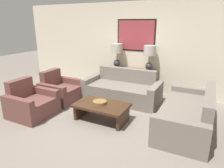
{
  "coord_description": "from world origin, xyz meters",
  "views": [
    {
      "loc": [
        2.08,
        -3.31,
        2.07
      ],
      "look_at": [
        0.02,
        0.78,
        0.65
      ],
      "focal_mm": 32.0,
      "sensor_mm": 36.0,
      "label": 1
    }
  ],
  "objects_px": {
    "decorative_bowl": "(100,102)",
    "armchair_near_camera": "(31,104)",
    "table_lamp_left": "(117,52)",
    "armchair_near_back_wall": "(60,91)",
    "couch_by_side": "(188,115)",
    "coffee_table": "(101,108)",
    "console_table": "(132,81)",
    "couch_by_back_wall": "(122,90)",
    "table_lamp_right": "(150,55)"
  },
  "relations": [
    {
      "from": "couch_by_back_wall",
      "to": "armchair_near_back_wall",
      "type": "xyz_separation_m",
      "value": [
        -1.49,
        -0.8,
        -0.01
      ]
    },
    {
      "from": "couch_by_back_wall",
      "to": "couch_by_side",
      "type": "relative_size",
      "value": 1.0
    },
    {
      "from": "decorative_bowl",
      "to": "couch_by_side",
      "type": "bearing_deg",
      "value": 16.06
    },
    {
      "from": "couch_by_side",
      "to": "console_table",
      "type": "bearing_deg",
      "value": 140.07
    },
    {
      "from": "console_table",
      "to": "decorative_bowl",
      "type": "bearing_deg",
      "value": -88.82
    },
    {
      "from": "console_table",
      "to": "coffee_table",
      "type": "distance_m",
      "value": 2.03
    },
    {
      "from": "table_lamp_left",
      "to": "armchair_near_camera",
      "type": "bearing_deg",
      "value": -111.15
    },
    {
      "from": "table_lamp_left",
      "to": "armchair_near_back_wall",
      "type": "bearing_deg",
      "value": -122.74
    },
    {
      "from": "decorative_bowl",
      "to": "armchair_near_camera",
      "type": "relative_size",
      "value": 0.33
    },
    {
      "from": "armchair_near_camera",
      "to": "armchair_near_back_wall",
      "type": "bearing_deg",
      "value": 90.0
    },
    {
      "from": "couch_by_side",
      "to": "coffee_table",
      "type": "xyz_separation_m",
      "value": [
        -1.73,
        -0.51,
        -0.0
      ]
    },
    {
      "from": "couch_by_side",
      "to": "armchair_near_camera",
      "type": "relative_size",
      "value": 2.27
    },
    {
      "from": "couch_by_side",
      "to": "armchair_near_camera",
      "type": "height_order",
      "value": "couch_by_side"
    },
    {
      "from": "couch_by_side",
      "to": "coffee_table",
      "type": "distance_m",
      "value": 1.8
    },
    {
      "from": "coffee_table",
      "to": "table_lamp_left",
      "type": "bearing_deg",
      "value": 106.26
    },
    {
      "from": "console_table",
      "to": "armchair_near_camera",
      "type": "relative_size",
      "value": 1.61
    },
    {
      "from": "table_lamp_right",
      "to": "couch_by_side",
      "type": "xyz_separation_m",
      "value": [
        1.3,
        -1.51,
        -0.92
      ]
    },
    {
      "from": "table_lamp_right",
      "to": "couch_by_side",
      "type": "distance_m",
      "value": 2.2
    },
    {
      "from": "table_lamp_right",
      "to": "couch_by_side",
      "type": "height_order",
      "value": "table_lamp_right"
    },
    {
      "from": "armchair_near_back_wall",
      "to": "couch_by_side",
      "type": "bearing_deg",
      "value": 0.13
    },
    {
      "from": "armchair_near_back_wall",
      "to": "decorative_bowl",
      "type": "bearing_deg",
      "value": -18.14
    },
    {
      "from": "armchair_near_back_wall",
      "to": "console_table",
      "type": "bearing_deg",
      "value": 45.66
    },
    {
      "from": "decorative_bowl",
      "to": "couch_by_back_wall",
      "type": "bearing_deg",
      "value": 91.84
    },
    {
      "from": "coffee_table",
      "to": "table_lamp_right",
      "type": "bearing_deg",
      "value": 78.1
    },
    {
      "from": "couch_by_back_wall",
      "to": "console_table",
      "type": "bearing_deg",
      "value": 90.0
    },
    {
      "from": "couch_by_back_wall",
      "to": "couch_by_side",
      "type": "xyz_separation_m",
      "value": [
        1.81,
        -0.79,
        0.0
      ]
    },
    {
      "from": "couch_by_side",
      "to": "table_lamp_left",
      "type": "bearing_deg",
      "value": 146.84
    },
    {
      "from": "console_table",
      "to": "table_lamp_right",
      "type": "xyz_separation_m",
      "value": [
        0.51,
        0.0,
        0.83
      ]
    },
    {
      "from": "table_lamp_right",
      "to": "couch_by_back_wall",
      "type": "height_order",
      "value": "table_lamp_right"
    },
    {
      "from": "table_lamp_left",
      "to": "table_lamp_right",
      "type": "bearing_deg",
      "value": 0.0
    },
    {
      "from": "console_table",
      "to": "coffee_table",
      "type": "xyz_separation_m",
      "value": [
        0.08,
        -2.03,
        -0.09
      ]
    },
    {
      "from": "console_table",
      "to": "couch_by_back_wall",
      "type": "bearing_deg",
      "value": -90.0
    },
    {
      "from": "couch_by_side",
      "to": "coffee_table",
      "type": "height_order",
      "value": "couch_by_side"
    },
    {
      "from": "console_table",
      "to": "couch_by_side",
      "type": "bearing_deg",
      "value": -39.93
    },
    {
      "from": "table_lamp_right",
      "to": "decorative_bowl",
      "type": "bearing_deg",
      "value": -103.0
    },
    {
      "from": "decorative_bowl",
      "to": "armchair_near_camera",
      "type": "height_order",
      "value": "armchair_near_camera"
    },
    {
      "from": "armchair_near_back_wall",
      "to": "armchair_near_camera",
      "type": "height_order",
      "value": "same"
    },
    {
      "from": "console_table",
      "to": "armchair_near_back_wall",
      "type": "bearing_deg",
      "value": -134.34
    },
    {
      "from": "armchair_near_back_wall",
      "to": "armchair_near_camera",
      "type": "xyz_separation_m",
      "value": [
        0.0,
        -1.01,
        0.0
      ]
    },
    {
      "from": "couch_by_side",
      "to": "armchair_near_back_wall",
      "type": "distance_m",
      "value": 3.3
    },
    {
      "from": "coffee_table",
      "to": "couch_by_back_wall",
      "type": "bearing_deg",
      "value": 93.6
    },
    {
      "from": "decorative_bowl",
      "to": "armchair_near_back_wall",
      "type": "distance_m",
      "value": 1.61
    },
    {
      "from": "couch_by_side",
      "to": "armchair_near_back_wall",
      "type": "relative_size",
      "value": 2.27
    },
    {
      "from": "console_table",
      "to": "table_lamp_right",
      "type": "height_order",
      "value": "table_lamp_right"
    },
    {
      "from": "table_lamp_left",
      "to": "armchair_near_camera",
      "type": "distance_m",
      "value": 2.87
    },
    {
      "from": "decorative_bowl",
      "to": "table_lamp_left",
      "type": "bearing_deg",
      "value": 105.22
    },
    {
      "from": "coffee_table",
      "to": "armchair_near_camera",
      "type": "xyz_separation_m",
      "value": [
        -1.57,
        -0.5,
        -0.0
      ]
    },
    {
      "from": "table_lamp_left",
      "to": "coffee_table",
      "type": "height_order",
      "value": "table_lamp_left"
    },
    {
      "from": "table_lamp_left",
      "to": "couch_by_back_wall",
      "type": "distance_m",
      "value": 1.27
    },
    {
      "from": "table_lamp_left",
      "to": "armchair_near_back_wall",
      "type": "xyz_separation_m",
      "value": [
        -0.98,
        -1.52,
        -0.93
      ]
    }
  ]
}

